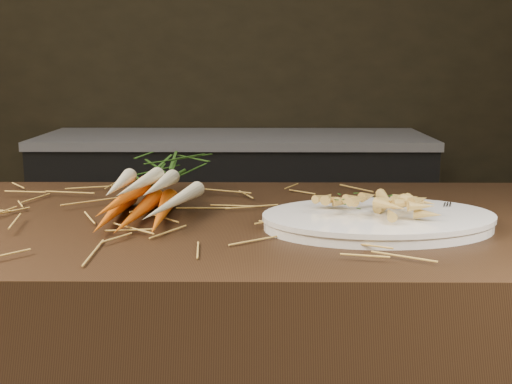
% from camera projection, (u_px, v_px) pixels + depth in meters
% --- Properties ---
extents(back_counter, '(1.82, 0.62, 0.84)m').
position_uv_depth(back_counter, '(235.00, 220.00, 3.12)').
color(back_counter, black).
rests_on(back_counter, ground).
extents(straw_bedding, '(1.40, 0.60, 0.02)m').
position_uv_depth(straw_bedding, '(29.00, 213.00, 1.18)').
color(straw_bedding, '#AD843B').
rests_on(straw_bedding, main_counter).
extents(root_veg_bunch, '(0.19, 0.51, 0.09)m').
position_uv_depth(root_veg_bunch, '(156.00, 183.00, 1.27)').
color(root_veg_bunch, '#D2581D').
rests_on(root_veg_bunch, main_counter).
extents(serving_platter, '(0.42, 0.29, 0.02)m').
position_uv_depth(serving_platter, '(379.00, 222.00, 1.11)').
color(serving_platter, white).
rests_on(serving_platter, main_counter).
extents(roasted_veg_heap, '(0.20, 0.16, 0.04)m').
position_uv_depth(roasted_veg_heap, '(379.00, 204.00, 1.10)').
color(roasted_veg_heap, gold).
rests_on(roasted_veg_heap, serving_platter).
extents(serving_fork, '(0.06, 0.15, 0.00)m').
position_uv_depth(serving_fork, '(463.00, 216.00, 1.09)').
color(serving_fork, silver).
rests_on(serving_fork, serving_platter).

